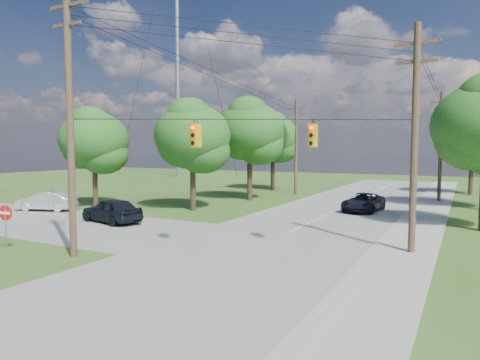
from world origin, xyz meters
The scene contains 19 objects.
ground centered at (0.00, 0.00, 0.00)m, with size 140.00×140.00×0.00m, color #31511B.
main_road centered at (2.00, 5.00, 0.01)m, with size 10.00×100.00×0.03m, color gray.
sidewalk_east centered at (8.70, 5.00, 0.06)m, with size 2.60×100.00×0.12m, color #AAA69F.
pole_sw centered at (-4.60, 0.40, 6.23)m, with size 2.00×0.32×12.00m.
pole_ne centered at (8.90, 8.00, 5.47)m, with size 2.00×0.32×10.50m.
pole_north_e centered at (8.90, 30.00, 5.13)m, with size 2.00×0.32×10.00m.
pole_north_w centered at (-5.00, 30.00, 5.13)m, with size 2.00×0.32×10.00m.
power_lines centered at (1.50, 11.54, 9.15)m, with size 13.93×29.62×4.93m.
traffic_signals centered at (2.55, 4.43, 5.50)m, with size 4.91×3.27×1.05m.
radio_mast centered at (-32.00, 46.00, 22.50)m, with size 0.70×0.70×45.00m, color gray.
tree_w_near centered at (-8.00, 15.00, 5.92)m, with size 6.00×6.00×8.40m.
tree_w_mid centered at (-7.00, 23.00, 6.58)m, with size 6.40×6.40×9.22m.
tree_w_far centered at (-9.00, 33.00, 6.25)m, with size 6.00×6.00×8.73m.
tree_e_far centered at (11.50, 38.00, 5.92)m, with size 5.80×5.80×8.32m.
tree_cross_n centered at (-16.00, 12.50, 5.59)m, with size 5.60×5.60×7.91m.
car_cross_dark centered at (-9.48, 7.71, 0.85)m, with size 1.92×4.77×1.63m, color black.
car_cross_silver centered at (-17.94, 9.30, 0.78)m, with size 1.58×4.53×1.49m, color silver.
car_main_north centered at (4.06, 20.65, 0.73)m, with size 2.32×5.02×1.40m, color black.
do_not_enter_sign centered at (-8.15, -0.45, 1.63)m, with size 0.73×0.20×2.23m.
Camera 1 is at (11.01, -12.93, 4.90)m, focal length 32.00 mm.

